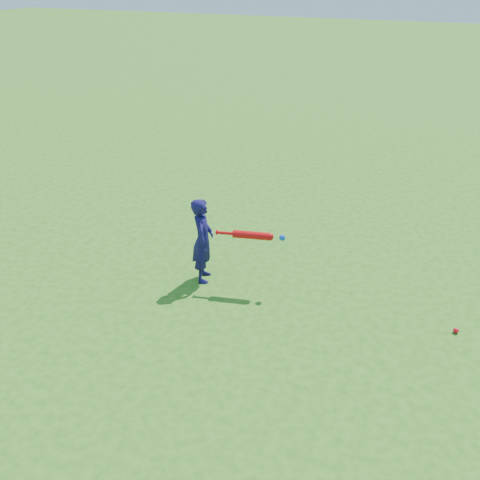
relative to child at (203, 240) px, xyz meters
The scene contains 4 objects.
ground 0.73m from the child, 33.05° to the right, with size 80.00×80.00×0.00m, color #2A6317.
child is the anchor object (origin of this frame).
ground_ball_red 3.29m from the child, ahead, with size 0.06×0.06×0.06m, color red.
bat_swing 0.72m from the child, ahead, with size 0.88×0.27×0.10m.
Camera 1 is at (2.57, -5.30, 3.82)m, focal length 40.00 mm.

